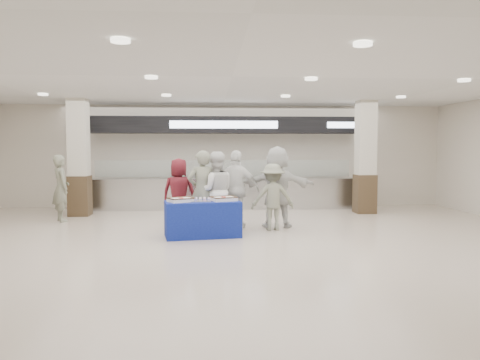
{
  "coord_description": "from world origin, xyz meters",
  "views": [
    {
      "loc": [
        -0.42,
        -8.85,
        1.88
      ],
      "look_at": [
        0.25,
        1.6,
        1.15
      ],
      "focal_mm": 35.0,
      "sensor_mm": 36.0,
      "label": 1
    }
  ],
  "objects": [
    {
      "name": "soldier_a",
      "position": [
        -0.6,
        1.58,
        0.9
      ],
      "size": [
        0.75,
        0.59,
        1.81
      ],
      "primitive_type": "imported",
      "rotation": [
        0.0,
        0.0,
        3.41
      ],
      "color": "slate",
      "rests_on": "ground"
    },
    {
      "name": "sheet_cake_left",
      "position": [
        -1.02,
        0.84,
        0.8
      ],
      "size": [
        0.61,
        0.57,
        0.1
      ],
      "color": "white",
      "rests_on": "display_table"
    },
    {
      "name": "civilian_white",
      "position": [
        1.15,
        2.01,
        0.95
      ],
      "size": [
        1.82,
        0.77,
        1.91
      ],
      "primitive_type": "imported",
      "rotation": [
        0.0,
        0.0,
        3.02
      ],
      "color": "silver",
      "rests_on": "ground"
    },
    {
      "name": "ground",
      "position": [
        0.0,
        0.0,
        0.0
      ],
      "size": [
        14.0,
        14.0,
        0.0
      ],
      "primitive_type": "plane",
      "color": "beige",
      "rests_on": "ground"
    },
    {
      "name": "serving_line",
      "position": [
        0.0,
        5.4,
        1.16
      ],
      "size": [
        8.7,
        0.85,
        2.8
      ],
      "color": "#B8BBBF",
      "rests_on": "ground"
    },
    {
      "name": "soldier_b",
      "position": [
        1.0,
        1.61,
        0.76
      ],
      "size": [
        1.0,
        0.61,
        1.51
      ],
      "primitive_type": "imported",
      "rotation": [
        0.0,
        0.0,
        3.19
      ],
      "color": "slate",
      "rests_on": "ground"
    },
    {
      "name": "sheet_cake_right",
      "position": [
        -0.14,
        0.97,
        0.8
      ],
      "size": [
        0.6,
        0.54,
        0.1
      ],
      "color": "white",
      "rests_on": "display_table"
    },
    {
      "name": "display_table",
      "position": [
        -0.58,
        0.94,
        0.38
      ],
      "size": [
        1.65,
        1.02,
        0.75
      ],
      "primitive_type": "cube",
      "rotation": [
        0.0,
        0.0,
        0.16
      ],
      "color": "navy",
      "rests_on": "ground"
    },
    {
      "name": "column_left",
      "position": [
        -4.0,
        4.2,
        1.53
      ],
      "size": [
        0.55,
        0.55,
        3.2
      ],
      "color": "#382919",
      "rests_on": "ground"
    },
    {
      "name": "soldier_bg",
      "position": [
        -4.19,
        3.2,
        0.85
      ],
      "size": [
        0.67,
        0.74,
        1.69
      ],
      "primitive_type": "imported",
      "rotation": [
        0.0,
        0.0,
        2.12
      ],
      "color": "slate",
      "rests_on": "ground"
    },
    {
      "name": "column_right",
      "position": [
        4.0,
        4.2,
        1.53
      ],
      "size": [
        0.55,
        0.55,
        3.2
      ],
      "color": "#382919",
      "rests_on": "ground"
    },
    {
      "name": "cupcake_tray",
      "position": [
        -0.63,
        0.91,
        0.79
      ],
      "size": [
        0.46,
        0.35,
        0.07
      ],
      "color": "#A6A6AB",
      "rests_on": "display_table"
    },
    {
      "name": "chef_tall",
      "position": [
        -0.3,
        1.69,
        0.89
      ],
      "size": [
        0.93,
        0.76,
        1.78
      ],
      "primitive_type": "imported",
      "rotation": [
        0.0,
        0.0,
        3.24
      ],
      "color": "white",
      "rests_on": "ground"
    },
    {
      "name": "chef_short",
      "position": [
        0.2,
        1.95,
        0.9
      ],
      "size": [
        1.14,
        0.73,
        1.81
      ],
      "primitive_type": "imported",
      "rotation": [
        0.0,
        0.0,
        2.85
      ],
      "color": "white",
      "rests_on": "ground"
    },
    {
      "name": "civilian_maroon",
      "position": [
        -1.15,
        2.15,
        0.81
      ],
      "size": [
        0.86,
        0.63,
        1.63
      ],
      "primitive_type": "imported",
      "rotation": [
        0.0,
        0.0,
        2.99
      ],
      "color": "maroon",
      "rests_on": "ground"
    }
  ]
}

